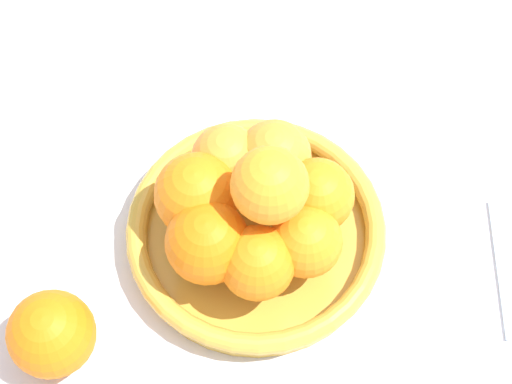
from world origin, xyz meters
name	(u,v)px	position (x,y,z in m)	size (l,w,h in m)	color
ground_plane	(256,240)	(0.00, 0.00, 0.00)	(4.00, 4.00, 0.00)	silver
fruit_bowl	(256,232)	(0.00, 0.00, 0.02)	(0.26, 0.26, 0.04)	gold
orange_pile	(251,204)	(0.00, 0.00, 0.08)	(0.19, 0.19, 0.13)	orange
stray_orange	(52,334)	(-0.07, 0.21, 0.04)	(0.08, 0.08, 0.08)	orange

